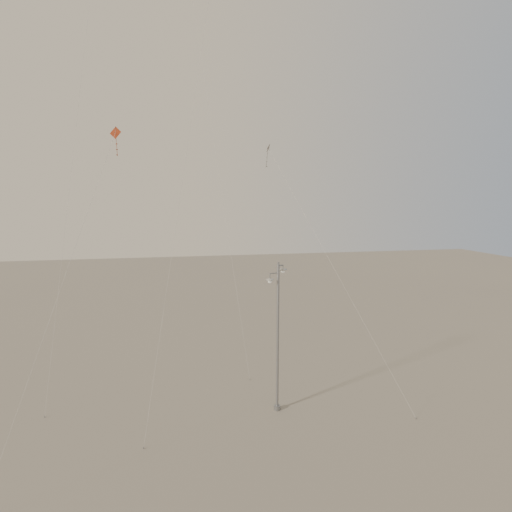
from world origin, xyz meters
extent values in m
plane|color=gray|center=(0.00, 0.00, 0.00)|extent=(160.00, 160.00, 0.00)
cylinder|color=gray|center=(3.50, 2.40, 0.15)|extent=(0.44, 0.44, 0.30)
cylinder|color=gray|center=(3.50, 2.40, 4.95)|extent=(0.19, 0.18, 9.91)
cylinder|color=gray|center=(3.51, 2.40, 9.96)|extent=(0.14, 0.14, 0.18)
cylinder|color=gray|center=(3.70, 2.56, 9.81)|extent=(0.44, 0.36, 0.07)
cylinder|color=gray|center=(3.90, 2.71, 9.66)|extent=(0.06, 0.06, 0.30)
ellipsoid|color=#ADADA8|center=(3.90, 2.71, 9.51)|extent=(0.52, 0.52, 0.18)
cylinder|color=gray|center=(3.21, 2.33, 9.36)|extent=(0.60, 0.21, 0.07)
cylinder|color=gray|center=(2.92, 2.26, 9.16)|extent=(0.06, 0.06, 0.40)
ellipsoid|color=#ADADA8|center=(2.92, 2.26, 8.96)|extent=(0.52, 0.52, 0.18)
cylinder|color=beige|center=(-10.09, 9.99, 16.97)|extent=(2.89, 10.98, 33.85)
cylinder|color=gray|center=(-11.53, 4.51, 0.05)|extent=(0.06, 0.06, 0.10)
cylinder|color=beige|center=(-2.32, 3.10, 15.52)|extent=(5.38, 6.68, 30.95)
cylinder|color=gray|center=(-5.01, -0.23, 0.05)|extent=(0.06, 0.06, 0.10)
cylinder|color=beige|center=(0.66, 12.41, 17.94)|extent=(3.79, 10.41, 35.78)
cylinder|color=gray|center=(2.55, 7.21, 0.05)|extent=(0.06, 0.06, 0.10)
cube|color=#983016|center=(-6.09, 2.60, 17.77)|extent=(0.66, 0.23, 0.67)
cylinder|color=#983016|center=(-6.07, 2.75, 16.99)|extent=(0.04, 0.16, 0.98)
cylinder|color=beige|center=(-8.88, -0.86, 8.91)|extent=(5.61, 6.93, 17.73)
cube|color=#2C2724|center=(5.25, 12.61, 18.48)|extent=(0.31, 0.81, 0.74)
cylinder|color=#2C2724|center=(5.11, 12.55, 17.48)|extent=(0.20, 0.11, 1.31)
cylinder|color=beige|center=(8.61, 6.03, 9.26)|extent=(6.74, 13.17, 18.44)
cylinder|color=gray|center=(11.97, -0.54, 0.05)|extent=(0.06, 0.06, 0.10)
camera|label=1|loc=(-3.00, -21.96, 13.90)|focal=28.00mm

